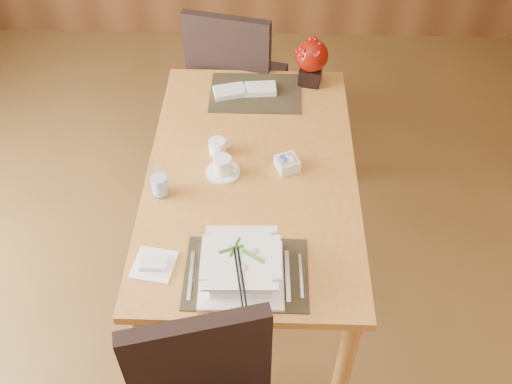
{
  "coord_description": "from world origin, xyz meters",
  "views": [
    {
      "loc": [
        0.07,
        -1.18,
        2.45
      ],
      "look_at": [
        0.03,
        0.35,
        0.87
      ],
      "focal_mm": 40.0,
      "sensor_mm": 36.0,
      "label": 1
    }
  ],
  "objects_px": {
    "soup_setting": "(241,267)",
    "water_glass": "(159,179)",
    "berry_decor": "(312,60)",
    "bread_plate": "(154,265)",
    "far_chair": "(235,79)",
    "coffee_cup": "(223,167)",
    "creamer_jug": "(217,147)",
    "sugar_caddy": "(287,164)",
    "dining_table": "(252,185)"
  },
  "relations": [
    {
      "from": "dining_table",
      "to": "coffee_cup",
      "type": "relative_size",
      "value": 10.15
    },
    {
      "from": "dining_table",
      "to": "creamer_jug",
      "type": "distance_m",
      "value": 0.23
    },
    {
      "from": "berry_decor",
      "to": "bread_plate",
      "type": "relative_size",
      "value": 1.6
    },
    {
      "from": "soup_setting",
      "to": "far_chair",
      "type": "bearing_deg",
      "value": 92.74
    },
    {
      "from": "bread_plate",
      "to": "water_glass",
      "type": "bearing_deg",
      "value": 94.36
    },
    {
      "from": "soup_setting",
      "to": "creamer_jug",
      "type": "bearing_deg",
      "value": 100.12
    },
    {
      "from": "creamer_jug",
      "to": "bread_plate",
      "type": "bearing_deg",
      "value": -129.86
    },
    {
      "from": "coffee_cup",
      "to": "sugar_caddy",
      "type": "distance_m",
      "value": 0.28
    },
    {
      "from": "water_glass",
      "to": "creamer_jug",
      "type": "relative_size",
      "value": 1.78
    },
    {
      "from": "creamer_jug",
      "to": "berry_decor",
      "type": "xyz_separation_m",
      "value": [
        0.43,
        0.55,
        0.1
      ]
    },
    {
      "from": "creamer_jug",
      "to": "sugar_caddy",
      "type": "xyz_separation_m",
      "value": [
        0.31,
        -0.09,
        -0.01
      ]
    },
    {
      "from": "soup_setting",
      "to": "water_glass",
      "type": "height_order",
      "value": "water_glass"
    },
    {
      "from": "creamer_jug",
      "to": "sugar_caddy",
      "type": "relative_size",
      "value": 1.07
    },
    {
      "from": "dining_table",
      "to": "creamer_jug",
      "type": "relative_size",
      "value": 15.58
    },
    {
      "from": "soup_setting",
      "to": "bread_plate",
      "type": "xyz_separation_m",
      "value": [
        -0.32,
        0.04,
        -0.06
      ]
    },
    {
      "from": "soup_setting",
      "to": "coffee_cup",
      "type": "relative_size",
      "value": 2.1
    },
    {
      "from": "creamer_jug",
      "to": "far_chair",
      "type": "xyz_separation_m",
      "value": [
        0.03,
        0.81,
        -0.2
      ]
    },
    {
      "from": "sugar_caddy",
      "to": "soup_setting",
      "type": "bearing_deg",
      "value": -106.42
    },
    {
      "from": "water_glass",
      "to": "dining_table",
      "type": "bearing_deg",
      "value": 22.48
    },
    {
      "from": "dining_table",
      "to": "far_chair",
      "type": "xyz_separation_m",
      "value": [
        -0.13,
        0.91,
        -0.07
      ]
    },
    {
      "from": "dining_table",
      "to": "sugar_caddy",
      "type": "xyz_separation_m",
      "value": [
        0.15,
        0.01,
        0.12
      ]
    },
    {
      "from": "water_glass",
      "to": "soup_setting",
      "type": "bearing_deg",
      "value": -49.36
    },
    {
      "from": "dining_table",
      "to": "coffee_cup",
      "type": "distance_m",
      "value": 0.18
    },
    {
      "from": "berry_decor",
      "to": "bread_plate",
      "type": "xyz_separation_m",
      "value": [
        -0.62,
        -1.17,
        -0.13
      ]
    },
    {
      "from": "coffee_cup",
      "to": "far_chair",
      "type": "distance_m",
      "value": 0.96
    },
    {
      "from": "soup_setting",
      "to": "water_glass",
      "type": "relative_size",
      "value": 1.81
    },
    {
      "from": "water_glass",
      "to": "bread_plate",
      "type": "relative_size",
      "value": 1.15
    },
    {
      "from": "water_glass",
      "to": "bread_plate",
      "type": "height_order",
      "value": "water_glass"
    },
    {
      "from": "berry_decor",
      "to": "bread_plate",
      "type": "distance_m",
      "value": 1.33
    },
    {
      "from": "dining_table",
      "to": "water_glass",
      "type": "bearing_deg",
      "value": -157.52
    },
    {
      "from": "far_chair",
      "to": "sugar_caddy",
      "type": "bearing_deg",
      "value": 120.01
    },
    {
      "from": "berry_decor",
      "to": "far_chair",
      "type": "distance_m",
      "value": 0.57
    },
    {
      "from": "water_glass",
      "to": "berry_decor",
      "type": "distance_m",
      "value": 1.03
    },
    {
      "from": "sugar_caddy",
      "to": "far_chair",
      "type": "xyz_separation_m",
      "value": [
        -0.28,
        0.9,
        -0.2
      ]
    },
    {
      "from": "soup_setting",
      "to": "far_chair",
      "type": "relative_size",
      "value": 0.3
    },
    {
      "from": "coffee_cup",
      "to": "creamer_jug",
      "type": "bearing_deg",
      "value": 104.14
    },
    {
      "from": "berry_decor",
      "to": "water_glass",
      "type": "bearing_deg",
      "value": -128.71
    },
    {
      "from": "creamer_jug",
      "to": "water_glass",
      "type": "bearing_deg",
      "value": -153.14
    },
    {
      "from": "water_glass",
      "to": "sugar_caddy",
      "type": "distance_m",
      "value": 0.55
    },
    {
      "from": "soup_setting",
      "to": "bread_plate",
      "type": "height_order",
      "value": "soup_setting"
    },
    {
      "from": "sugar_caddy",
      "to": "coffee_cup",
      "type": "bearing_deg",
      "value": -172.47
    },
    {
      "from": "bread_plate",
      "to": "far_chair",
      "type": "bearing_deg",
      "value": 81.47
    },
    {
      "from": "far_chair",
      "to": "bread_plate",
      "type": "bearing_deg",
      "value": 94.28
    },
    {
      "from": "creamer_jug",
      "to": "dining_table",
      "type": "bearing_deg",
      "value": -57.31
    },
    {
      "from": "far_chair",
      "to": "water_glass",
      "type": "bearing_deg",
      "value": 89.95
    },
    {
      "from": "soup_setting",
      "to": "sugar_caddy",
      "type": "height_order",
      "value": "soup_setting"
    },
    {
      "from": "dining_table",
      "to": "sugar_caddy",
      "type": "height_order",
      "value": "sugar_caddy"
    },
    {
      "from": "soup_setting",
      "to": "sugar_caddy",
      "type": "relative_size",
      "value": 3.45
    },
    {
      "from": "dining_table",
      "to": "water_glass",
      "type": "height_order",
      "value": "water_glass"
    },
    {
      "from": "dining_table",
      "to": "creamer_jug",
      "type": "height_order",
      "value": "creamer_jug"
    }
  ]
}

